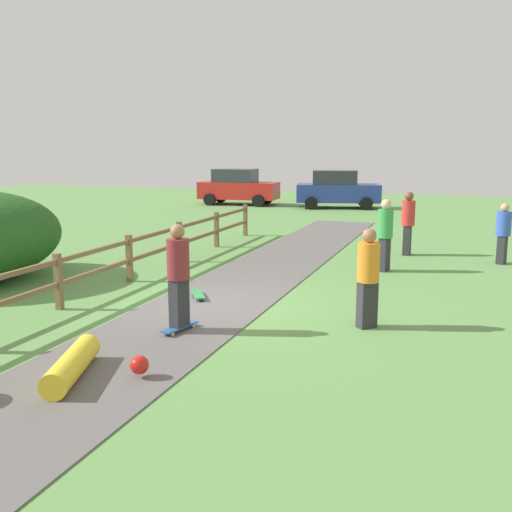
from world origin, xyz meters
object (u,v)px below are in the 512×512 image
(skateboard_loose, at_px, (198,294))
(parked_car_blue, at_px, (337,189))
(bystander_blue, at_px, (503,231))
(parked_car_red, at_px, (238,187))
(bystander_red, at_px, (408,220))
(bystander_green, at_px, (385,232))
(skater_fallen, at_px, (77,365))
(skater_riding, at_px, (178,272))
(bystander_orange, at_px, (368,273))

(skateboard_loose, xyz_separation_m, parked_car_blue, (-1.09, 19.14, 0.87))
(bystander_blue, height_order, parked_car_red, parked_car_red)
(bystander_red, height_order, bystander_green, bystander_red)
(skater_fallen, distance_m, skateboard_loose, 4.52)
(parked_car_red, bearing_deg, skater_fallen, -73.88)
(bystander_red, bearing_deg, parked_car_red, 128.93)
(skater_riding, bearing_deg, skateboard_loose, 107.15)
(parked_car_blue, bearing_deg, bystander_blue, -61.02)
(skater_fallen, height_order, bystander_orange, bystander_orange)
(skater_fallen, height_order, skateboard_loose, skater_fallen)
(skater_fallen, bearing_deg, skater_riding, 81.07)
(bystander_blue, xyz_separation_m, parked_car_blue, (-7.22, 13.03, 0.07))
(skater_fallen, bearing_deg, bystander_orange, 47.77)
(skateboard_loose, height_order, bystander_orange, bystander_orange)
(skater_fallen, relative_size, bystander_blue, 0.99)
(skateboard_loose, xyz_separation_m, bystander_blue, (6.12, 6.11, 0.81))
(bystander_blue, distance_m, bystander_orange, 7.39)
(bystander_blue, distance_m, parked_car_blue, 14.89)
(skater_fallen, relative_size, bystander_red, 0.88)
(skater_fallen, bearing_deg, bystander_green, 70.95)
(skateboard_loose, distance_m, bystander_green, 5.31)
(skater_fallen, height_order, bystander_red, bystander_red)
(skater_riding, relative_size, parked_car_red, 0.43)
(skateboard_loose, relative_size, bystander_blue, 0.48)
(skateboard_loose, relative_size, parked_car_blue, 0.17)
(parked_car_blue, bearing_deg, bystander_green, -73.83)
(skater_fallen, height_order, parked_car_red, parked_car_red)
(skater_riding, relative_size, parked_car_blue, 0.41)
(bystander_orange, xyz_separation_m, parked_car_blue, (-4.72, 19.99, -0.00))
(skateboard_loose, distance_m, bystander_red, 7.59)
(skater_riding, xyz_separation_m, bystander_red, (2.92, 8.79, -0.02))
(skateboard_loose, xyz_separation_m, bystander_green, (3.27, 4.08, 0.92))
(skater_riding, distance_m, parked_car_red, 22.51)
(skater_riding, relative_size, bystander_orange, 1.05)
(skateboard_loose, bearing_deg, parked_car_red, 108.84)
(bystander_blue, relative_size, bystander_red, 0.89)
(bystander_red, bearing_deg, skateboard_loose, -118.51)
(bystander_blue, bearing_deg, parked_car_red, 134.14)
(skater_riding, xyz_separation_m, parked_car_blue, (-1.76, 21.31, -0.08))
(skater_fallen, bearing_deg, parked_car_blue, 93.38)
(skater_riding, bearing_deg, bystander_orange, 24.16)
(skater_fallen, relative_size, bystander_orange, 0.93)
(bystander_blue, xyz_separation_m, bystander_red, (-2.53, 0.51, 0.13))
(bystander_green, bearing_deg, parked_car_red, 123.06)
(bystander_red, relative_size, parked_car_blue, 0.41)
(skateboard_loose, xyz_separation_m, parked_car_red, (-6.53, 19.15, 0.87))
(skateboard_loose, relative_size, bystander_orange, 0.45)
(bystander_green, xyz_separation_m, parked_car_blue, (-4.37, 15.05, -0.05))
(bystander_orange, bearing_deg, skater_fallen, -132.23)
(skateboard_loose, distance_m, parked_car_blue, 19.19)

